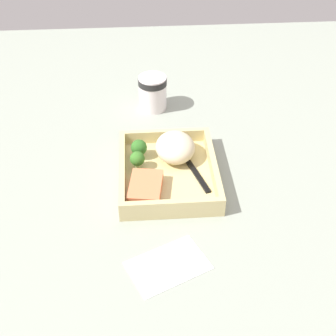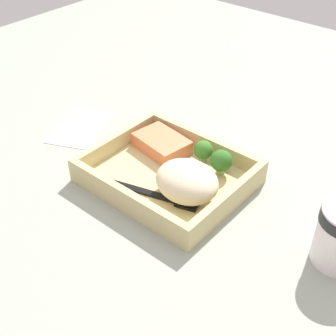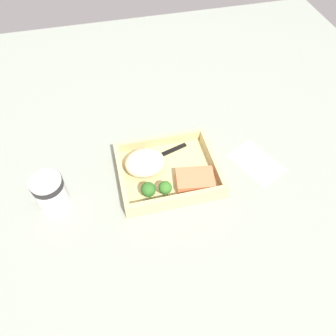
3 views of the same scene
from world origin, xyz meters
The scene contains 9 objects.
ground_plane centered at (0.00, 0.00, -1.00)cm, with size 160.00×160.00×2.00cm, color gray.
takeout_tray centered at (0.00, 0.00, 0.60)cm, with size 24.37×20.27×1.20cm, color #C8B77D.
tray_rim centered at (0.00, 0.00, 2.68)cm, with size 24.37×20.27×2.95cm.
salmon_fillet centered at (-5.55, 4.86, 2.42)cm, with size 9.07×6.31×2.44cm, color #E67A4E.
mashed_potatoes centered at (5.36, -1.94, 3.97)cm, with size 9.91×8.52×5.54cm, color beige.
broccoli_floret_1 centered at (2.18, 6.31, 3.69)cm, with size 3.16×3.16×4.20cm.
broccoli_floret_2 centered at (6.09, 5.88, 3.67)cm, with size 3.52×3.52×4.34cm.
fork centered at (1.93, -5.11, 1.42)cm, with size 15.61×6.13×0.44cm.
receipt_slip centered at (-23.33, 1.61, 0.12)cm, with size 8.73×13.37×0.24cm, color white.
Camera 2 is at (38.25, -45.01, 47.75)cm, focal length 50.00 mm.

